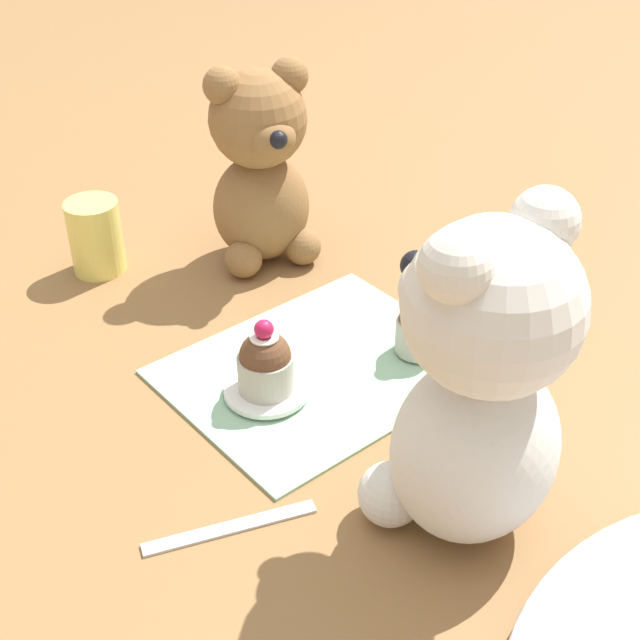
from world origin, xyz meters
name	(u,v)px	position (x,y,z in m)	size (l,w,h in m)	color
ground_plane	(320,370)	(0.00, 0.00, 0.00)	(4.00, 4.00, 0.00)	olive
knitted_placemat	(320,367)	(0.00, 0.00, 0.00)	(0.26, 0.21, 0.01)	#8EBC99
teddy_bear_cream	(478,385)	(0.03, 0.21, 0.13)	(0.13, 0.14, 0.26)	silver
teddy_bear_tan	(261,167)	(-0.09, -0.20, 0.11)	(0.13, 0.12, 0.22)	olive
cupcake_near_cream_bear	(420,325)	(-0.09, 0.04, 0.03)	(0.04, 0.04, 0.07)	#B2ADA3
saucer_plate	(263,387)	(0.06, 0.00, 0.01)	(0.08, 0.08, 0.01)	white
cupcake_near_tan_bear	(262,360)	(0.06, 0.00, 0.04)	(0.05, 0.05, 0.07)	#B2ADA3
juice_glass	(96,237)	(0.07, -0.29, 0.04)	(0.06, 0.06, 0.08)	#EADB66
teaspoon	(230,527)	(0.17, 0.10, 0.00)	(0.13, 0.01, 0.01)	silver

